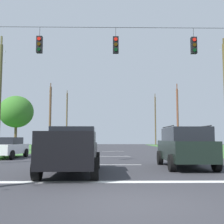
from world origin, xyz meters
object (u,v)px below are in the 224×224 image
at_px(overhead_signal_span, 116,84).
at_px(utility_pole_distant_left, 67,118).
at_px(suv_black, 185,146).
at_px(utility_pole_far_right, 178,117).
at_px(tree_roadside_right, 16,112).
at_px(utility_pole_near_left, 155,119).
at_px(distant_car_crossing_white, 7,147).
at_px(utility_pole_distant_right, 50,116).
at_px(pickup_truck, 72,150).

relative_size(overhead_signal_span, utility_pole_distant_left, 1.52).
bearing_deg(suv_black, utility_pole_far_right, 76.43).
bearing_deg(tree_roadside_right, utility_pole_near_left, 50.80).
bearing_deg(overhead_signal_span, distant_car_crossing_white, 145.24).
bearing_deg(distant_car_crossing_white, utility_pole_far_right, 47.99).
distance_m(utility_pole_distant_left, tree_roadside_right, 25.00).
bearing_deg(utility_pole_distant_right, pickup_truck, -76.50).
distance_m(suv_black, utility_pole_distant_right, 29.02).
distance_m(utility_pole_far_right, utility_pole_distant_right, 18.44).
bearing_deg(utility_pole_near_left, distant_car_crossing_white, -114.98).
distance_m(overhead_signal_span, utility_pole_near_left, 43.74).
bearing_deg(utility_pole_near_left, utility_pole_distant_right, -135.60).
height_order(overhead_signal_span, utility_pole_distant_right, utility_pole_distant_right).
relative_size(distant_car_crossing_white, utility_pole_near_left, 0.41).
bearing_deg(overhead_signal_span, utility_pole_distant_left, 101.88).
relative_size(utility_pole_near_left, utility_pole_distant_left, 0.95).
bearing_deg(utility_pole_distant_right, utility_pole_distant_left, 90.50).
relative_size(overhead_signal_span, suv_black, 3.56).
distance_m(suv_black, distant_car_crossing_white, 13.08).
distance_m(overhead_signal_span, tree_roadside_right, 20.58).
distance_m(pickup_truck, utility_pole_distant_right, 29.28).
bearing_deg(utility_pole_far_right, utility_pole_distant_right, -179.69).
height_order(utility_pole_distant_right, utility_pole_distant_left, utility_pole_distant_left).
bearing_deg(utility_pole_distant_right, tree_roadside_right, -107.90).
bearing_deg(pickup_truck, utility_pole_distant_left, 98.64).
bearing_deg(utility_pole_distant_left, utility_pole_near_left, 1.55).
bearing_deg(utility_pole_distant_left, utility_pole_far_right, -42.94).
bearing_deg(distant_car_crossing_white, overhead_signal_span, -34.76).
bearing_deg(tree_roadside_right, utility_pole_distant_left, 84.81).
bearing_deg(utility_pole_distant_right, utility_pole_far_right, 0.31).
bearing_deg(pickup_truck, suv_black, 21.67).
xyz_separation_m(pickup_truck, utility_pole_near_left, (11.50, 46.14, 4.42)).
bearing_deg(tree_roadside_right, utility_pole_far_right, 19.94).
bearing_deg(distant_car_crossing_white, utility_pole_near_left, 65.02).
bearing_deg(suv_black, tree_roadside_right, 127.91).
bearing_deg(pickup_truck, utility_pole_distant_right, 103.50).
bearing_deg(pickup_truck, overhead_signal_span, 60.79).
height_order(pickup_truck, utility_pole_distant_left, utility_pole_distant_left).
bearing_deg(suv_black, pickup_truck, -158.33).
xyz_separation_m(utility_pole_near_left, tree_roadside_right, (-20.69, -25.37, -0.87)).
relative_size(utility_pole_near_left, tree_roadside_right, 1.69).
bearing_deg(tree_roadside_right, suv_black, -52.09).
xyz_separation_m(overhead_signal_span, utility_pole_near_left, (9.56, 42.67, 0.95)).
bearing_deg(utility_pole_distant_left, pickup_truck, -81.36).
relative_size(pickup_truck, suv_black, 1.12).
xyz_separation_m(utility_pole_near_left, utility_pole_distant_right, (-18.28, -17.90, -0.73)).
distance_m(overhead_signal_span, utility_pole_distant_right, 26.26).
bearing_deg(overhead_signal_span, utility_pole_near_left, 77.37).
height_order(overhead_signal_span, tree_roadside_right, overhead_signal_span).
xyz_separation_m(pickup_truck, suv_black, (5.33, 2.12, 0.09)).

